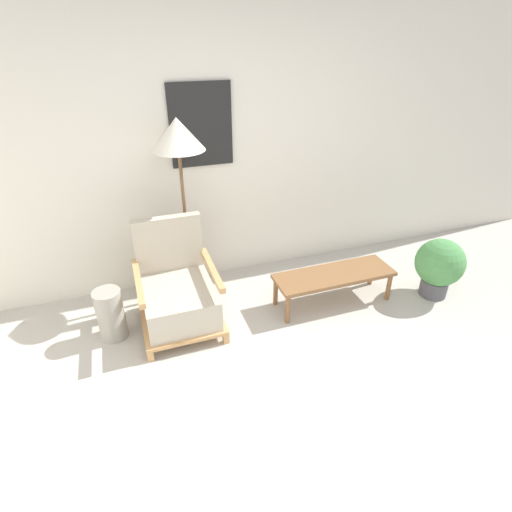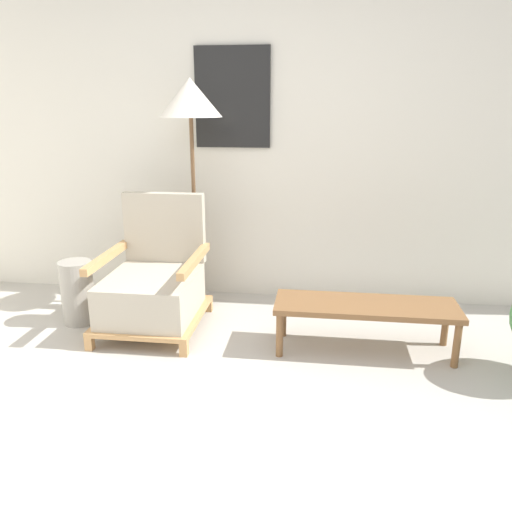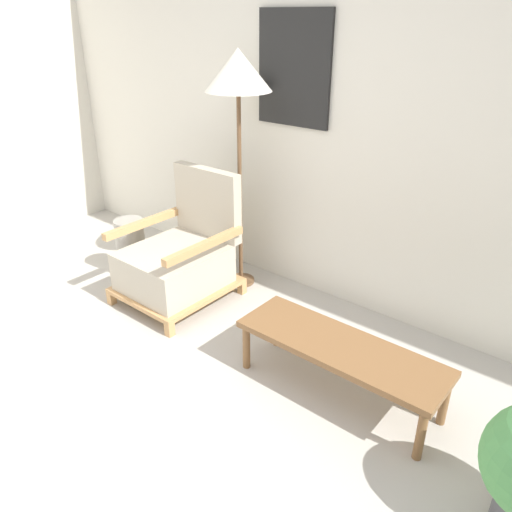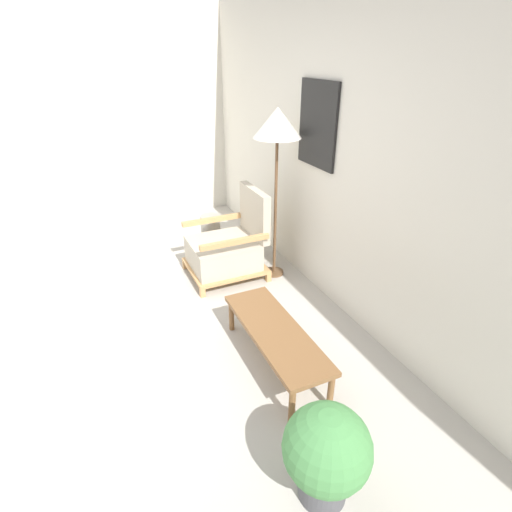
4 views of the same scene
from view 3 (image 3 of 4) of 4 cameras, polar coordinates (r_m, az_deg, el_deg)
name	(u,v)px [view 3 (image 3 of 4)]	position (r m, az deg, el deg)	size (l,w,h in m)	color
ground_plane	(61,478)	(2.59, -21.44, -22.56)	(14.00, 14.00, 0.00)	#B7B2A8
wall_back	(338,105)	(3.34, 9.38, 16.66)	(8.00, 0.09, 2.70)	silver
armchair	(180,258)	(3.58, -8.72, -0.26)	(0.67, 0.76, 0.90)	tan
floor_lamp	(238,78)	(3.42, -2.05, 19.70)	(0.44, 0.44, 1.68)	brown
coffee_table	(340,350)	(2.70, 9.57, -10.60)	(1.13, 0.37, 0.32)	brown
vase	(131,247)	(4.02, -14.07, 0.99)	(0.23, 0.23, 0.46)	#9E998E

